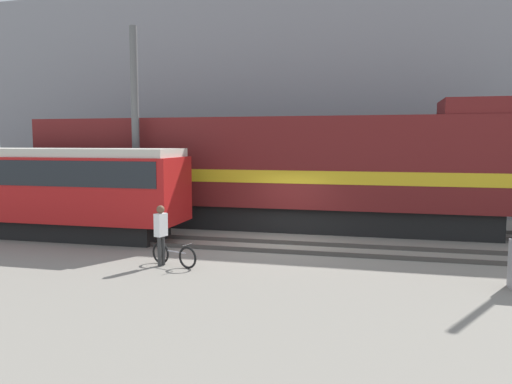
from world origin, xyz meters
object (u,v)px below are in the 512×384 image
at_px(person, 161,229).
at_px(bicycle, 174,255).
at_px(utility_pole_left, 135,130).
at_px(freight_locomotive, 266,170).
at_px(streetcar, 23,186).

bearing_deg(person, bicycle, 2.65).
xyz_separation_m(person, utility_pole_left, (-3.40, 5.12, 2.98)).
xyz_separation_m(freight_locomotive, bicycle, (-1.13, -7.11, -2.08)).
bearing_deg(streetcar, bicycle, -22.24).
distance_m(freight_locomotive, utility_pole_left, 5.56).
bearing_deg(utility_pole_left, person, -56.41).
relative_size(bicycle, person, 0.91).
bearing_deg(person, streetcar, 156.56).
distance_m(person, utility_pole_left, 6.82).
xyz_separation_m(freight_locomotive, utility_pole_left, (-4.91, -2.01, 1.66)).
xyz_separation_m(streetcar, bicycle, (7.54, -3.08, -1.59)).
relative_size(bicycle, utility_pole_left, 0.20).
height_order(freight_locomotive, utility_pole_left, utility_pole_left).
bearing_deg(person, freight_locomotive, 77.99).
bearing_deg(freight_locomotive, utility_pole_left, -157.71).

